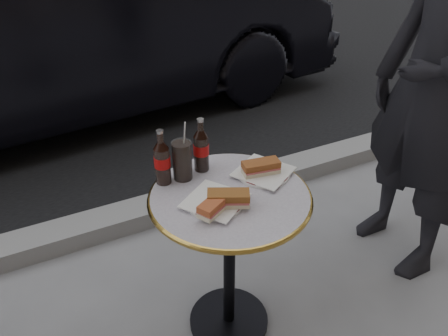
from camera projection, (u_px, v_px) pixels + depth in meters
name	position (u px, v px, depth m)	size (l,w,h in m)	color
ground	(229.00, 322.00, 2.03)	(80.00, 80.00, 0.00)	gray
asphalt_road	(57.00, 43.00, 5.80)	(40.00, 8.00, 0.00)	black
curb	(162.00, 208.00, 2.69)	(40.00, 0.20, 0.12)	gray
bistro_table	(229.00, 265.00, 1.84)	(0.62, 0.62, 0.73)	#BAB2C4
plate_left	(215.00, 202.00, 1.59)	(0.21, 0.21, 0.01)	white
plate_right	(263.00, 173.00, 1.75)	(0.21, 0.21, 0.01)	white
sandwich_left_a	(214.00, 206.00, 1.52)	(0.13, 0.06, 0.05)	#B3532D
sandwich_left_b	(228.00, 199.00, 1.55)	(0.15, 0.07, 0.05)	brown
sandwich_right	(261.00, 168.00, 1.73)	(0.15, 0.07, 0.05)	brown
cola_bottle_left	(162.00, 157.00, 1.65)	(0.06, 0.06, 0.23)	black
cola_bottle_right	(201.00, 145.00, 1.73)	(0.06, 0.06, 0.23)	black
cola_glass	(182.00, 160.00, 1.69)	(0.08, 0.08, 0.16)	black
parked_car	(75.00, 26.00, 3.62)	(4.60, 1.60, 1.51)	black
pedestrian	(440.00, 88.00, 1.93)	(0.70, 0.46, 1.92)	black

